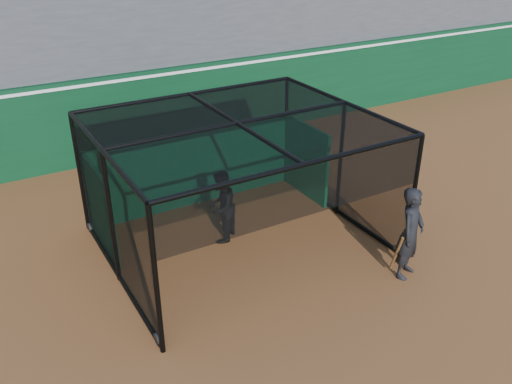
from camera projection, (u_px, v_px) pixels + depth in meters
ground at (285, 309)px, 9.96m from camera, size 120.00×120.00×0.00m
outfield_wall at (129, 113)px, 15.92m from camera, size 50.00×0.50×2.50m
batting_cage at (238, 186)px, 11.39m from camera, size 5.52×4.73×2.78m
batter at (221, 207)px, 11.75m from camera, size 1.01×1.00×1.64m
on_deck_player at (410, 233)px, 10.51m from camera, size 0.83×0.72×1.93m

